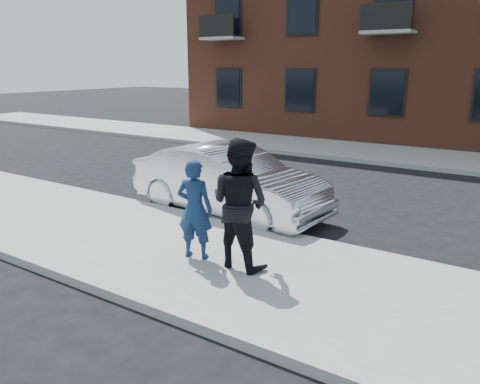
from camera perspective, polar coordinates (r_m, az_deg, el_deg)
The scene contains 8 objects.
ground at distance 8.78m, azimuth -8.70°, elevation -6.68°, with size 100.00×100.00×0.00m, color black.
near_sidewalk at distance 8.59m, azimuth -9.83°, elevation -6.71°, with size 50.00×3.50×0.15m, color gray.
near_curb at distance 9.89m, azimuth -2.76°, elevation -3.53°, with size 50.00×0.10×0.15m, color #999691.
far_sidewalk at distance 18.42m, azimuth 15.17°, elevation 4.72°, with size 50.00×3.50×0.15m, color gray.
far_curb at distance 16.74m, azimuth 13.23°, elevation 3.84°, with size 50.00×0.10×0.15m, color #999691.
silver_sedan at distance 10.41m, azimuth -1.45°, elevation 1.41°, with size 1.62×4.66×1.54m, color silver.
man_hoodie at distance 7.65m, azimuth -5.53°, elevation -2.11°, with size 0.69×0.54×1.66m.
man_peacoat at distance 7.24m, azimuth -0.06°, elevation -1.41°, with size 1.04×0.84×2.05m.
Camera 1 is at (5.49, -6.04, 3.24)m, focal length 35.00 mm.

